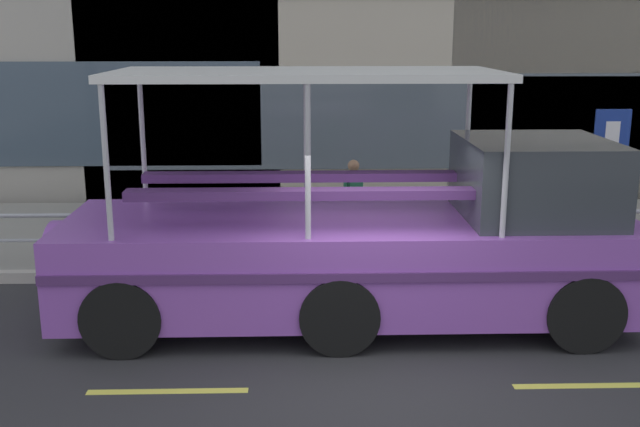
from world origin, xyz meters
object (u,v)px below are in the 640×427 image
(parking_sign, at_px, (609,156))
(pedestrian_near_bow, at_px, (573,189))
(duck_tour_boat, at_px, (390,244))
(pedestrian_mid_left, at_px, (353,193))

(parking_sign, distance_m, pedestrian_near_bow, 0.88)
(duck_tour_boat, distance_m, pedestrian_near_bow, 4.66)
(duck_tour_boat, relative_size, pedestrian_mid_left, 6.28)
(pedestrian_near_bow, bearing_deg, duck_tour_boat, -140.54)
(parking_sign, bearing_deg, pedestrian_near_bow, 134.74)
(duck_tour_boat, xyz_separation_m, pedestrian_mid_left, (-0.26, 3.26, 0.00))
(pedestrian_near_bow, xyz_separation_m, pedestrian_mid_left, (-3.86, 0.30, -0.11))
(duck_tour_boat, height_order, pedestrian_mid_left, duck_tour_boat)
(duck_tour_boat, xyz_separation_m, pedestrian_near_bow, (3.60, 2.96, 0.11))
(parking_sign, xyz_separation_m, duck_tour_boat, (-4.00, -2.55, -0.77))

